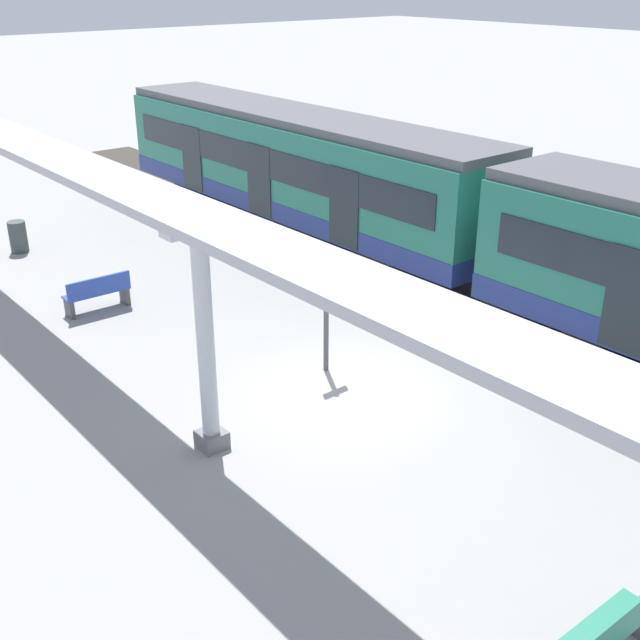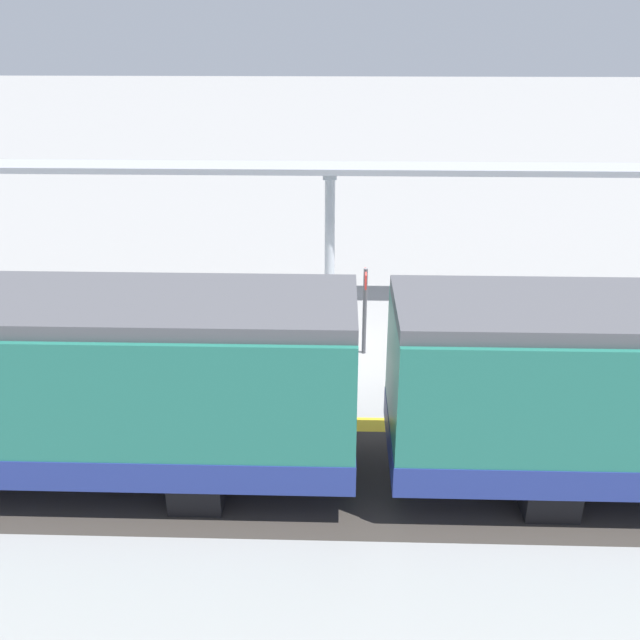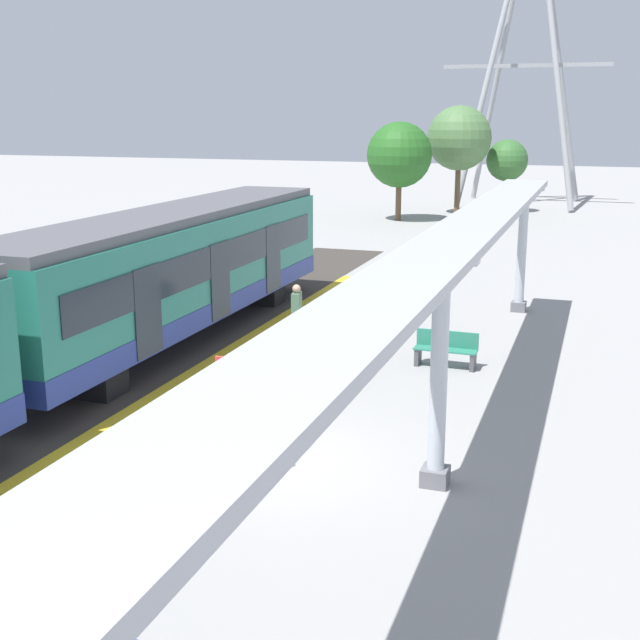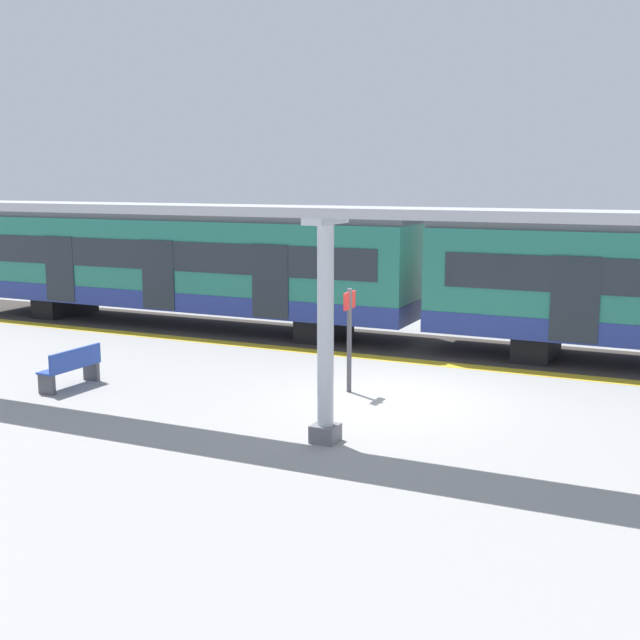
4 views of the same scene
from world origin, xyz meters
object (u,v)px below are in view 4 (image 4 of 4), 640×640
Objects in this scene: canopy_pillar_second at (325,330)px; bench_near_end at (72,367)px; platform_info_sign at (349,330)px; train_near_carriage at (184,266)px.

canopy_pillar_second reaches higher than bench_near_end.
canopy_pillar_second reaches higher than platform_info_sign.
platform_info_sign is at bearing 55.75° from train_near_carriage.
train_near_carriage is at bearing -134.54° from canopy_pillar_second.
canopy_pillar_second is at bearing 15.76° from platform_info_sign.
train_near_carriage is at bearing -164.21° from bench_near_end.
bench_near_end is at bearing -68.74° from platform_info_sign.
platform_info_sign is (5.19, 7.63, -0.51)m from train_near_carriage.
train_near_carriage is 7.76m from bench_near_end.
train_near_carriage reaches higher than bench_near_end.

